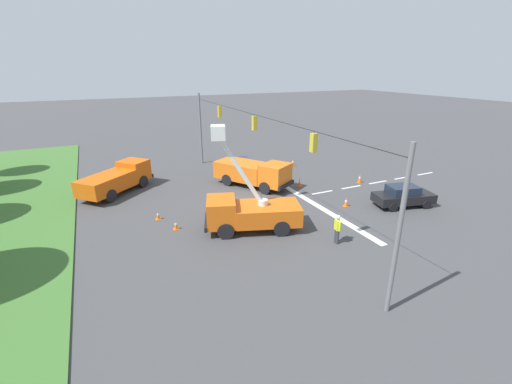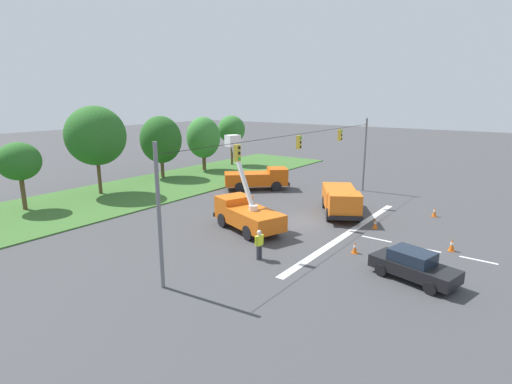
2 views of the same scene
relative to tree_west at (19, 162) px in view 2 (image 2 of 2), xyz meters
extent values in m
plane|color=#424244|center=(10.46, -19.91, -4.09)|extent=(200.00, 200.00, 0.00)
cube|color=#3D6B2D|center=(10.46, -1.91, -4.04)|extent=(56.00, 12.00, 0.10)
cube|color=silver|center=(10.46, -24.02, -4.09)|extent=(17.60, 0.50, 0.01)
cube|color=silver|center=(10.46, -26.02, -4.09)|extent=(0.20, 2.00, 0.01)
cube|color=silver|center=(10.46, -29.02, -4.09)|extent=(0.20, 2.00, 0.01)
cube|color=silver|center=(10.46, -32.02, -4.09)|extent=(0.20, 2.00, 0.01)
cylinder|color=slate|center=(-2.54, -19.91, -0.49)|extent=(0.20, 0.20, 7.20)
cylinder|color=slate|center=(23.46, -19.91, -0.49)|extent=(0.20, 0.20, 7.20)
cylinder|color=black|center=(10.46, -19.91, 2.51)|extent=(26.00, 0.03, 0.03)
cylinder|color=black|center=(3.41, -19.91, 2.46)|extent=(0.02, 0.02, 0.10)
cube|color=gold|center=(3.41, -19.91, 1.93)|extent=(0.32, 0.28, 0.96)
cylinder|color=black|center=(3.41, -20.07, 2.25)|extent=(0.16, 0.05, 0.16)
cylinder|color=black|center=(3.41, -20.07, 1.93)|extent=(0.16, 0.05, 0.16)
cylinder|color=green|center=(3.41, -20.07, 1.61)|extent=(0.16, 0.05, 0.16)
cylinder|color=black|center=(10.47, -19.91, 2.46)|extent=(0.02, 0.02, 0.10)
cube|color=gold|center=(10.47, -19.91, 1.93)|extent=(0.32, 0.28, 0.96)
cylinder|color=green|center=(10.47, -20.07, 2.25)|extent=(0.16, 0.05, 0.16)
cylinder|color=black|center=(10.47, -20.07, 1.93)|extent=(0.16, 0.05, 0.16)
cylinder|color=black|center=(10.47, -20.07, 1.61)|extent=(0.16, 0.05, 0.16)
cylinder|color=black|center=(17.43, -19.91, 2.46)|extent=(0.02, 0.02, 0.10)
cube|color=gold|center=(17.43, -19.91, 1.93)|extent=(0.32, 0.28, 0.96)
cylinder|color=green|center=(17.43, -20.07, 2.25)|extent=(0.16, 0.05, 0.16)
cylinder|color=black|center=(17.43, -20.07, 1.93)|extent=(0.16, 0.05, 0.16)
cylinder|color=black|center=(17.43, -20.07, 1.61)|extent=(0.16, 0.05, 0.16)
cylinder|color=brown|center=(0.00, 0.00, -2.75)|extent=(0.36, 0.36, 2.67)
ellipsoid|color=#286623|center=(0.00, 0.00, 0.03)|extent=(3.40, 3.30, 3.09)
cylinder|color=brown|center=(6.97, -0.07, -2.44)|extent=(0.34, 0.34, 3.29)
ellipsoid|color=#286623|center=(6.97, -0.07, 1.56)|extent=(5.54, 5.57, 5.53)
cylinder|color=brown|center=(15.95, 1.33, -2.85)|extent=(0.39, 0.39, 2.49)
ellipsoid|color=#235B1E|center=(15.95, 1.33, 0.37)|extent=(4.64, 4.76, 5.34)
cylinder|color=brown|center=(22.34, 0.77, -2.90)|extent=(0.46, 0.46, 2.38)
ellipsoid|color=#387F33|center=(22.34, 0.77, 0.13)|extent=(4.34, 4.13, 5.15)
cylinder|color=brown|center=(27.61, 0.52, -2.40)|extent=(0.33, 0.33, 3.39)
ellipsoid|color=#33752D|center=(27.61, 0.52, 0.84)|extent=(3.62, 3.69, 3.70)
cube|color=orange|center=(6.53, -18.94, -3.03)|extent=(3.58, 4.58, 1.12)
cube|color=orange|center=(7.48, -16.23, -2.79)|extent=(2.73, 2.38, 1.61)
cube|color=#1E2838|center=(7.68, -15.67, -2.50)|extent=(1.95, 0.77, 0.72)
cube|color=black|center=(7.80, -15.35, -3.44)|extent=(2.30, 0.94, 0.30)
cylinder|color=black|center=(6.37, -16.09, -3.59)|extent=(0.60, 1.04, 1.00)
cylinder|color=black|center=(8.44, -16.81, -3.59)|extent=(0.60, 1.04, 1.00)
cylinder|color=black|center=(5.26, -19.25, -3.59)|extent=(0.60, 1.04, 1.00)
cylinder|color=black|center=(7.33, -19.98, -3.59)|extent=(0.60, 1.04, 1.00)
cylinder|color=silver|center=(6.63, -18.67, -2.29)|extent=(0.60, 0.60, 0.36)
cube|color=white|center=(7.06, -17.45, -0.33)|extent=(1.15, 2.71, 4.41)
cube|color=white|center=(7.49, -16.23, 2.07)|extent=(1.11, 1.05, 0.80)
cube|color=#D6560F|center=(16.93, -10.22, -2.97)|extent=(4.64, 4.77, 1.23)
cube|color=#D6560F|center=(19.05, -12.53, -2.76)|extent=(2.87, 2.85, 1.66)
cube|color=#1E2838|center=(19.50, -13.02, -2.47)|extent=(1.48, 1.37, 0.75)
cube|color=black|center=(19.75, -13.28, -3.44)|extent=(1.77, 1.65, 0.30)
cylinder|color=black|center=(19.65, -11.64, -3.59)|extent=(0.88, 0.93, 1.00)
cylinder|color=black|center=(18.12, -13.05, -3.59)|extent=(0.88, 0.93, 1.00)
cylinder|color=black|center=(17.17, -8.94, -3.59)|extent=(0.88, 0.93, 1.00)
cylinder|color=black|center=(15.63, -10.34, -3.59)|extent=(0.88, 0.93, 1.00)
cube|color=orange|center=(15.32, -21.05, -2.88)|extent=(5.17, 4.46, 1.42)
cube|color=orange|center=(12.54, -22.74, -2.72)|extent=(2.89, 3.02, 1.74)
cube|color=#1E2838|center=(11.95, -23.09, -2.41)|extent=(1.17, 1.83, 0.78)
cube|color=black|center=(11.64, -23.29, -3.44)|extent=(1.41, 2.18, 0.30)
cylinder|color=black|center=(13.35, -23.57, -3.59)|extent=(1.00, 0.76, 1.00)
cylinder|color=black|center=(12.18, -21.64, -3.59)|extent=(1.00, 0.76, 1.00)
cylinder|color=black|center=(16.60, -21.60, -3.59)|extent=(1.00, 0.76, 1.00)
cylinder|color=black|center=(15.43, -19.67, -3.59)|extent=(1.00, 0.76, 1.00)
cube|color=black|center=(5.59, -29.67, -3.45)|extent=(2.75, 4.60, 0.64)
cube|color=#192333|center=(5.62, -29.52, -2.83)|extent=(1.95, 2.36, 0.60)
cylinder|color=black|center=(6.10, -31.17, -3.77)|extent=(0.35, 0.67, 0.64)
cylinder|color=black|center=(4.43, -30.75, -3.77)|extent=(0.35, 0.67, 0.64)
cylinder|color=black|center=(6.75, -28.58, -3.77)|extent=(0.35, 0.67, 0.64)
cylinder|color=black|center=(5.07, -28.17, -3.77)|extent=(0.35, 0.67, 0.64)
cylinder|color=#383842|center=(3.02, -21.68, -3.67)|extent=(0.18, 0.18, 0.85)
cylinder|color=#383842|center=(3.22, -21.72, -3.67)|extent=(0.18, 0.18, 0.85)
cube|color=#D8EA26|center=(3.12, -21.70, -2.94)|extent=(0.44, 0.31, 0.60)
cube|color=silver|center=(3.12, -21.70, -2.94)|extent=(0.43, 0.16, 0.62)
cylinder|color=#D8EA26|center=(2.85, -21.64, -2.91)|extent=(0.11, 0.11, 0.55)
cylinder|color=#D8EA26|center=(3.38, -21.75, -2.91)|extent=(0.11, 0.11, 0.55)
sphere|color=tan|center=(3.12, -21.70, -2.51)|extent=(0.22, 0.22, 0.22)
sphere|color=white|center=(3.12, -21.70, -2.45)|extent=(0.26, 0.26, 0.26)
cube|color=orange|center=(11.08, -30.46, -4.08)|extent=(0.36, 0.36, 0.03)
cone|color=orange|center=(11.08, -30.46, -3.66)|extent=(0.32, 0.32, 0.79)
cylinder|color=white|center=(11.08, -30.46, -3.63)|extent=(0.20, 0.20, 0.14)
cube|color=orange|center=(7.27, -25.81, -4.08)|extent=(0.36, 0.36, 0.03)
cone|color=orange|center=(7.27, -25.81, -3.71)|extent=(0.28, 0.28, 0.70)
cylinder|color=white|center=(7.27, -25.81, -3.67)|extent=(0.17, 0.17, 0.13)
cube|color=orange|center=(8.90, -13.69, -4.08)|extent=(0.36, 0.36, 0.03)
cone|color=orange|center=(8.90, -13.69, -3.76)|extent=(0.24, 0.24, 0.59)
cylinder|color=white|center=(8.90, -13.69, -3.73)|extent=(0.15, 0.15, 0.11)
cube|color=orange|center=(12.55, -25.15, -4.08)|extent=(0.36, 0.36, 0.03)
cone|color=orange|center=(12.55, -25.15, -3.70)|extent=(0.28, 0.28, 0.71)
cylinder|color=white|center=(12.55, -25.15, -3.67)|extent=(0.18, 0.18, 0.13)
cube|color=orange|center=(18.16, -27.89, -4.08)|extent=(0.36, 0.36, 0.03)
cone|color=orange|center=(18.16, -27.89, -3.67)|extent=(0.31, 0.31, 0.78)
cylinder|color=white|center=(18.16, -27.89, -3.63)|extent=(0.19, 0.19, 0.14)
cube|color=orange|center=(10.92, -12.96, -4.08)|extent=(0.36, 0.36, 0.03)
cone|color=orange|center=(10.92, -12.96, -3.77)|extent=(0.24, 0.24, 0.59)
cylinder|color=white|center=(10.92, -12.96, -3.74)|extent=(0.15, 0.15, 0.11)
camera|label=1|loc=(-10.81, -9.86, 5.59)|focal=24.00mm
camera|label=2|loc=(-14.46, -34.30, 5.07)|focal=28.00mm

